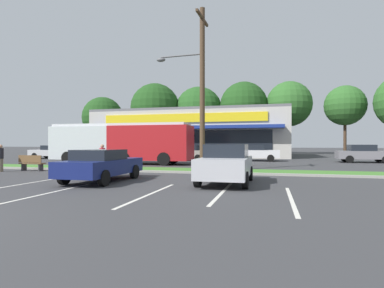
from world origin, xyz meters
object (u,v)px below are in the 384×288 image
object	(u,v)px
car_5	(226,164)
city_bus	(121,142)
bus_stop_bench	(31,163)
car_1	(255,153)
car_3	(102,165)
car_4	(186,153)
pedestrian_near_bench	(102,158)
car_0	(364,153)
car_2	(53,152)
pedestrian_by_pole	(1,158)
utility_pole	(200,84)

from	to	relation	value
car_5	city_bus	bearing A→B (deg)	-134.86
bus_stop_bench	car_1	size ratio (longest dim) A/B	0.37
car_3	car_4	bearing A→B (deg)	2.39
car_3	pedestrian_near_bench	xyz separation A→B (m)	(-2.38, 4.04, 0.08)
car_5	bus_stop_bench	bearing A→B (deg)	-102.79
city_bus	car_5	xyz separation A→B (m)	(10.06, -10.01, -0.94)
car_0	car_2	distance (m)	30.89
car_2	pedestrian_by_pole	distance (m)	15.82
utility_pole	car_4	size ratio (longest dim) A/B	2.12
car_4	pedestrian_by_pole	size ratio (longest dim) A/B	2.83
utility_pole	car_3	bearing A→B (deg)	-119.72
utility_pole	car_2	xyz separation A→B (m)	(-19.03, 10.97, -4.39)
car_4	car_5	xyz separation A→B (m)	(6.05, -15.60, 0.05)
car_4	car_2	bearing A→B (deg)	-0.62
car_3	car_4	size ratio (longest dim) A/B	0.98
utility_pole	city_bus	xyz separation A→B (m)	(-7.83, 5.22, -3.37)
bus_stop_bench	car_3	xyz separation A→B (m)	(6.84, -3.49, 0.23)
city_bus	utility_pole	bearing A→B (deg)	145.36
car_2	car_4	size ratio (longest dim) A/B	1.05
car_1	pedestrian_by_pole	size ratio (longest dim) A/B	2.70
car_4	pedestrian_near_bench	world-z (taller)	pedestrian_near_bench
city_bus	pedestrian_near_bench	xyz separation A→B (m)	(2.31, -6.68, -0.96)
car_2	bus_stop_bench	bearing A→B (deg)	124.86
utility_pole	pedestrian_by_pole	bearing A→B (deg)	-165.81
car_2	car_3	distance (m)	22.89
car_5	car_0	bearing A→B (deg)	149.97
utility_pole	pedestrian_by_pole	distance (m)	12.51
bus_stop_bench	car_3	distance (m)	7.68
car_1	pedestrian_near_bench	distance (m)	15.68
bus_stop_bench	car_3	size ratio (longest dim) A/B	0.36
city_bus	car_0	world-z (taller)	city_bus
car_0	car_4	world-z (taller)	car_0
city_bus	bus_stop_bench	size ratio (longest dim) A/B	7.39
car_1	car_2	world-z (taller)	car_1
pedestrian_by_pole	car_2	bearing A→B (deg)	158.75
city_bus	bus_stop_bench	world-z (taller)	city_bus
car_1	utility_pole	bearing A→B (deg)	-102.52
city_bus	car_3	size ratio (longest dim) A/B	2.68
bus_stop_bench	car_4	size ratio (longest dim) A/B	0.35
utility_pole	pedestrian_by_pole	size ratio (longest dim) A/B	6.00
bus_stop_bench	pedestrian_by_pole	size ratio (longest dim) A/B	1.00
bus_stop_bench	pedestrian_near_bench	size ratio (longest dim) A/B	1.00
car_1	car_2	xyz separation A→B (m)	(-21.68, -0.95, -0.04)
car_2	pedestrian_by_pole	world-z (taller)	pedestrian_by_pole
car_3	car_5	distance (m)	5.42
utility_pole	pedestrian_near_bench	world-z (taller)	utility_pole
car_1	pedestrian_near_bench	xyz separation A→B (m)	(-8.17, -13.38, 0.02)
car_2	car_3	size ratio (longest dim) A/B	1.08
car_0	car_3	xyz separation A→B (m)	(-14.99, -17.35, -0.06)
car_0	car_1	world-z (taller)	car_0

